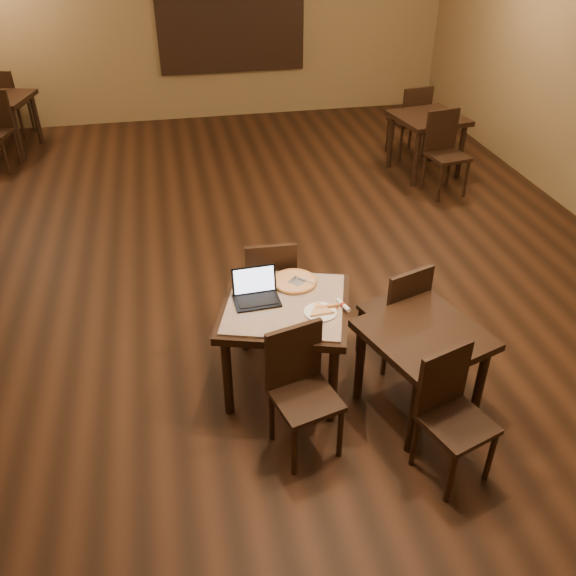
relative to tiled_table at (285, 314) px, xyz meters
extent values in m
plane|color=black|center=(-0.01, 1.76, -0.66)|extent=(10.00, 10.00, 0.00)
cube|color=olive|center=(-0.01, 6.76, 0.84)|extent=(8.00, 0.02, 3.00)
cube|color=#245E86|center=(0.49, 6.73, 0.89)|extent=(2.20, 0.04, 1.50)
cube|color=black|center=(0.49, 6.71, 0.89)|extent=(2.34, 0.02, 1.64)
cylinder|color=black|center=(-0.48, -0.25, -0.31)|extent=(0.07, 0.07, 0.71)
cylinder|color=black|center=(-0.25, 0.48, -0.31)|extent=(0.07, 0.07, 0.71)
cylinder|color=black|center=(0.25, -0.48, -0.31)|extent=(0.07, 0.07, 0.71)
cylinder|color=black|center=(0.48, 0.25, -0.31)|extent=(0.07, 0.07, 0.71)
cube|color=black|center=(0.00, 0.00, 0.06)|extent=(1.15, 1.15, 0.06)
cube|color=#1949A5|center=(0.00, 0.00, 0.09)|extent=(1.05, 1.05, 0.02)
cylinder|color=black|center=(-0.12, -0.91, -0.44)|extent=(0.04, 0.04, 0.43)
cylinder|color=black|center=(-0.21, -0.58, -0.44)|extent=(0.04, 0.04, 0.43)
cylinder|color=black|center=(0.21, -0.82, -0.44)|extent=(0.04, 0.04, 0.43)
cylinder|color=black|center=(0.12, -0.49, -0.44)|extent=(0.04, 0.04, 0.43)
cube|color=black|center=(0.00, -0.70, -0.21)|extent=(0.50, 0.50, 0.04)
cube|color=black|center=(-0.05, -0.52, 0.05)|extent=(0.40, 0.14, 0.46)
cylinder|color=black|center=(0.19, 0.87, -0.44)|extent=(0.04, 0.04, 0.44)
cylinder|color=black|center=(0.17, 0.51, -0.44)|extent=(0.04, 0.04, 0.44)
cylinder|color=black|center=(-0.17, 0.89, -0.44)|extent=(0.04, 0.04, 0.44)
cylinder|color=black|center=(-0.19, 0.53, -0.44)|extent=(0.04, 0.04, 0.44)
cube|color=black|center=(0.00, 0.70, -0.20)|extent=(0.43, 0.43, 0.04)
cube|color=black|center=(-0.01, 0.51, 0.06)|extent=(0.41, 0.06, 0.47)
cube|color=black|center=(-0.20, 0.05, 0.11)|extent=(0.34, 0.24, 0.02)
cube|color=black|center=(-0.20, 0.16, 0.22)|extent=(0.33, 0.06, 0.22)
cube|color=silver|center=(-0.20, 0.16, 0.22)|extent=(0.30, 0.05, 0.19)
cylinder|color=white|center=(0.22, -0.18, 0.11)|extent=(0.24, 0.24, 0.01)
cylinder|color=silver|center=(0.12, 0.24, 0.11)|extent=(0.33, 0.33, 0.01)
cylinder|color=beige|center=(0.12, 0.24, 0.12)|extent=(0.34, 0.34, 0.02)
torus|color=#BF793D|center=(0.12, 0.24, 0.12)|extent=(0.35, 0.35, 0.02)
cube|color=silver|center=(0.14, 0.22, 0.13)|extent=(0.26, 0.26, 0.01)
cylinder|color=white|center=(0.40, -0.14, 0.12)|extent=(0.08, 0.16, 0.03)
cylinder|color=#AB2315|center=(0.40, -0.14, 0.12)|extent=(0.04, 0.04, 0.04)
cylinder|color=black|center=(2.40, 3.37, -0.29)|extent=(0.07, 0.07, 0.75)
cylinder|color=black|center=(2.29, 4.03, -0.29)|extent=(0.07, 0.07, 0.75)
cylinder|color=black|center=(3.07, 3.48, -0.29)|extent=(0.07, 0.07, 0.75)
cylinder|color=black|center=(2.96, 4.15, -0.29)|extent=(0.07, 0.07, 0.75)
cube|color=black|center=(2.68, 3.76, 0.10)|extent=(0.97, 0.97, 0.06)
cylinder|color=black|center=(2.52, 2.85, -0.42)|extent=(0.04, 0.04, 0.47)
cylinder|color=black|center=(2.46, 3.23, -0.42)|extent=(0.04, 0.04, 0.47)
cylinder|color=black|center=(2.90, 2.92, -0.42)|extent=(0.04, 0.04, 0.47)
cylinder|color=black|center=(2.83, 3.29, -0.42)|extent=(0.04, 0.04, 0.47)
cube|color=black|center=(2.68, 3.07, -0.16)|extent=(0.51, 0.51, 0.04)
cube|color=black|center=(2.65, 3.27, 0.11)|extent=(0.44, 0.11, 0.51)
cylinder|color=black|center=(2.83, 4.66, -0.42)|extent=(0.04, 0.04, 0.47)
cylinder|color=black|center=(2.90, 4.29, -0.42)|extent=(0.04, 0.04, 0.47)
cylinder|color=black|center=(2.46, 4.60, -0.42)|extent=(0.04, 0.04, 0.47)
cylinder|color=black|center=(2.52, 4.22, -0.42)|extent=(0.04, 0.04, 0.47)
cube|color=black|center=(2.68, 4.44, -0.16)|extent=(0.51, 0.51, 0.04)
cube|color=black|center=(2.71, 4.24, 0.11)|extent=(0.44, 0.11, 0.51)
cylinder|color=black|center=(-2.76, 5.35, -0.28)|extent=(0.07, 0.07, 0.76)
cylinder|color=black|center=(-2.60, 6.01, -0.28)|extent=(0.07, 0.07, 0.76)
cylinder|color=black|center=(-2.87, 4.84, -0.42)|extent=(0.04, 0.04, 0.48)
cylinder|color=black|center=(-2.78, 5.21, -0.42)|extent=(0.04, 0.04, 0.48)
cylinder|color=black|center=(-2.78, 6.60, -0.42)|extent=(0.04, 0.04, 0.48)
cylinder|color=black|center=(-2.87, 6.22, -0.42)|extent=(0.04, 0.04, 0.48)
cylinder|color=black|center=(-3.15, 6.69, -0.42)|extent=(0.04, 0.04, 0.48)
cube|color=black|center=(-3.01, 6.46, -0.16)|extent=(0.54, 0.54, 0.04)
cube|color=black|center=(-3.06, 6.26, 0.12)|extent=(0.44, 0.15, 0.51)
cylinder|color=black|center=(0.70, -0.87, -0.32)|extent=(0.07, 0.07, 0.68)
cylinder|color=black|center=(0.51, -0.29, -0.32)|extent=(0.07, 0.07, 0.68)
cylinder|color=black|center=(1.28, -0.67, -0.32)|extent=(0.07, 0.07, 0.68)
cylinder|color=black|center=(1.09, -0.09, -0.32)|extent=(0.07, 0.07, 0.68)
cube|color=black|center=(0.90, -0.48, 0.03)|extent=(0.97, 0.97, 0.06)
cylinder|color=black|center=(0.79, -1.32, -0.44)|extent=(0.04, 0.04, 0.43)
cylinder|color=black|center=(0.68, -1.00, -0.44)|extent=(0.04, 0.04, 0.43)
cylinder|color=black|center=(1.12, -1.21, -0.44)|extent=(0.04, 0.04, 0.43)
cylinder|color=black|center=(1.01, -0.89, -0.44)|extent=(0.04, 0.04, 0.43)
cube|color=black|center=(0.90, -1.10, -0.21)|extent=(0.51, 0.51, 0.04)
cube|color=black|center=(0.84, -0.93, 0.04)|extent=(0.39, 0.16, 0.46)
cylinder|color=black|center=(1.01, 0.36, -0.44)|extent=(0.04, 0.04, 0.43)
cylinder|color=black|center=(1.12, 0.03, -0.44)|extent=(0.04, 0.04, 0.43)
cylinder|color=black|center=(0.68, 0.25, -0.44)|extent=(0.04, 0.04, 0.43)
cylinder|color=black|center=(0.79, -0.08, -0.44)|extent=(0.04, 0.04, 0.43)
cube|color=black|center=(0.90, 0.14, -0.21)|extent=(0.51, 0.51, 0.04)
cube|color=black|center=(0.96, -0.03, 0.04)|extent=(0.39, 0.16, 0.46)
camera|label=1|loc=(-0.71, -3.58, 2.65)|focal=38.00mm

